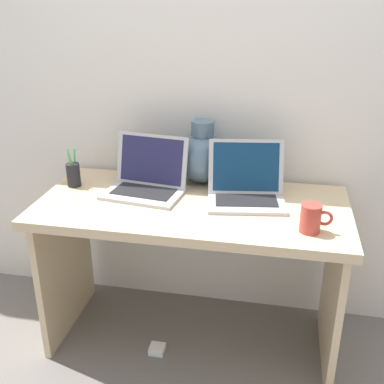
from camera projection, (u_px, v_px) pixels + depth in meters
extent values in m
plane|color=slate|center=(192.00, 337.00, 2.30)|extent=(6.00, 6.00, 0.00)
cube|color=silver|center=(207.00, 75.00, 2.14)|extent=(4.40, 0.04, 2.40)
cube|color=#D1B78C|center=(192.00, 207.00, 2.02)|extent=(1.32, 0.63, 0.04)
cube|color=#D1B78C|center=(65.00, 264.00, 2.27)|extent=(0.03, 0.53, 0.68)
cube|color=#D1B78C|center=(332.00, 293.00, 2.05)|extent=(0.03, 0.53, 0.68)
cube|color=#B2B2B7|center=(144.00, 193.00, 2.09)|extent=(0.37, 0.29, 0.01)
cube|color=black|center=(144.00, 191.00, 2.09)|extent=(0.29, 0.18, 0.00)
cube|color=#B2B2B7|center=(152.00, 160.00, 2.13)|extent=(0.34, 0.11, 0.23)
cube|color=#23234C|center=(152.00, 160.00, 2.13)|extent=(0.30, 0.10, 0.20)
cube|color=#B2B2B7|center=(246.00, 201.00, 2.01)|extent=(0.36, 0.31, 0.01)
cube|color=black|center=(246.00, 199.00, 2.01)|extent=(0.28, 0.19, 0.00)
cube|color=#B2B2B7|center=(246.00, 167.00, 2.05)|extent=(0.33, 0.13, 0.23)
cube|color=navy|center=(246.00, 167.00, 2.05)|extent=(0.29, 0.12, 0.20)
ellipsoid|color=slate|center=(202.00, 158.00, 2.19)|extent=(0.23, 0.23, 0.23)
cylinder|color=slate|center=(203.00, 128.00, 2.14)|extent=(0.10, 0.10, 0.07)
cylinder|color=#B23D33|center=(311.00, 218.00, 1.75)|extent=(0.08, 0.08, 0.11)
torus|color=#B23D33|center=(325.00, 218.00, 1.74)|extent=(0.06, 0.01, 0.06)
cylinder|color=black|center=(73.00, 175.00, 2.16)|extent=(0.06, 0.06, 0.11)
cylinder|color=#4CA566|center=(72.00, 164.00, 2.13)|extent=(0.04, 0.02, 0.15)
cylinder|color=#4CA566|center=(71.00, 167.00, 2.14)|extent=(0.03, 0.01, 0.13)
cylinder|color=#4CA566|center=(75.00, 163.00, 2.15)|extent=(0.03, 0.02, 0.15)
cylinder|color=orange|center=(70.00, 166.00, 2.14)|extent=(0.01, 0.01, 0.14)
cube|color=white|center=(157.00, 349.00, 2.20)|extent=(0.07, 0.07, 0.03)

